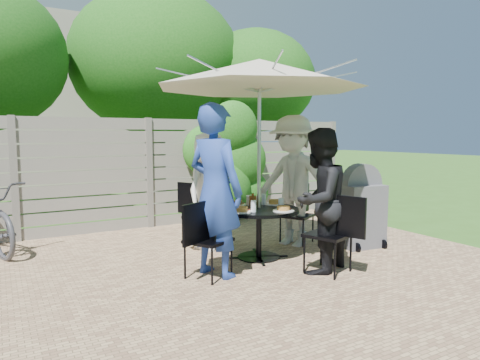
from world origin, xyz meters
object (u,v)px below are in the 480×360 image
patio_table (259,224)px  plate_back (236,203)px  bbq_grill (360,210)px  plate_front (283,209)px  coffee_cup (249,201)px  umbrella (259,74)px  chair_back (202,228)px  chair_right (297,226)px  plate_right (275,203)px  plate_left (241,210)px  chair_front (329,250)px  person_back (209,191)px  person_right (293,181)px  glass_left (254,206)px  glass_front (281,204)px  person_front (319,201)px  person_left (215,191)px  syrup_jug (253,202)px  chair_left (208,256)px  glass_right (264,199)px

patio_table → plate_back: (-0.14, 0.33, 0.22)m
bbq_grill → plate_front: bearing=-168.5°
plate_front → coffee_cup: coffee_cup is taller
umbrella → bbq_grill: 2.34m
coffee_cup → chair_back: bearing=120.5°
chair_right → plate_right: 0.74m
plate_left → chair_front: bearing=-46.8°
chair_front → person_back: bearing=2.4°
person_right → plate_right: person_right is taller
person_back → coffee_cup: person_back is taller
glass_left → glass_front: same height
person_front → glass_front: 0.59m
plate_back → glass_front: 0.63m
person_left → person_right: (1.53, 0.64, -0.04)m
umbrella → person_back: size_ratio=2.08×
person_front → glass_front: person_front is taller
plate_front → syrup_jug: 0.42m
patio_table → syrup_jug: syrup_jug is taller
patio_table → bbq_grill: size_ratio=1.11×
chair_left → plate_left: chair_left is taller
glass_right → bbq_grill: bbq_grill is taller
patio_table → umbrella: size_ratio=0.39×
chair_back → coffee_cup: 0.87m
syrup_jug → bbq_grill: bbq_grill is taller
patio_table → glass_left: glass_left is taller
person_left → person_front: size_ratio=1.16×
chair_left → person_front: bearing=-45.7°
person_left → person_back: bearing=-45.0°
person_back → plate_left: (-0.01, -0.90, -0.13)m
chair_right → glass_front: chair_right is taller
syrup_jug → person_right: bearing=19.5°
person_right → coffee_cup: person_right is taller
chair_front → plate_front: size_ratio=3.51×
bbq_grill → patio_table: bearing=178.7°
chair_front → person_front: person_front is taller
patio_table → glass_right: 0.39m
plate_left → person_right: bearing=22.8°
chair_back → chair_left: (-0.51, -1.26, -0.01)m
chair_left → person_front: person_front is taller
person_front → coffee_cup: (-0.31, 1.01, -0.11)m
coffee_cup → syrup_jug: bearing=-110.5°
glass_right → chair_left: bearing=-152.3°
plate_right → glass_right: (-0.13, 0.06, 0.05)m
person_back → chair_front: bearing=-90.0°
glass_right → coffee_cup: 0.20m
person_left → chair_right: bearing=-90.0°
person_front → plate_left: (-0.65, 0.63, -0.15)m
chair_left → glass_front: 1.19m
person_back → glass_right: person_back is taller
patio_table → person_right: 0.95m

